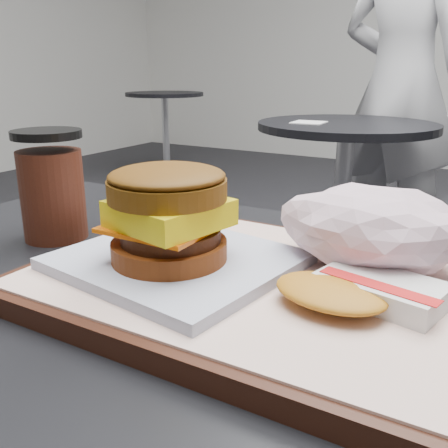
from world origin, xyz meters
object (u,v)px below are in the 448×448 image
serving_tray (254,284)px  coffee_cup (52,190)px  breakfast_sandwich (171,226)px  neighbor_table (344,172)px  crumpled_wrapper (371,227)px  hash_brown (359,291)px  patron (400,86)px

serving_tray → coffee_cup: (-0.27, 0.02, 0.05)m
serving_tray → breakfast_sandwich: bearing=-158.0°
serving_tray → neighbor_table: (-0.40, 1.60, -0.23)m
breakfast_sandwich → crumpled_wrapper: breakfast_sandwich is taller
hash_brown → neighbor_table: bearing=107.2°
serving_tray → patron: patron is taller
breakfast_sandwich → hash_brown: 0.16m
hash_brown → crumpled_wrapper: bearing=99.6°
serving_tray → crumpled_wrapper: (0.08, 0.07, 0.05)m
serving_tray → coffee_cup: 0.27m
serving_tray → hash_brown: size_ratio=2.98×
breakfast_sandwich → neighbor_table: size_ratio=0.28×
neighbor_table → crumpled_wrapper: bearing=-72.5°
crumpled_wrapper → neighbor_table: crumpled_wrapper is taller
patron → breakfast_sandwich: bearing=115.8°
hash_brown → serving_tray: bearing=172.6°
serving_tray → coffee_cup: size_ratio=3.07×
neighbor_table → patron: patron is taller
crumpled_wrapper → coffee_cup: 0.35m
serving_tray → crumpled_wrapper: 0.11m
crumpled_wrapper → coffee_cup: size_ratio=1.29×
coffee_cup → neighbor_table: (-0.14, 1.58, -0.28)m
serving_tray → patron: 2.16m
hash_brown → crumpled_wrapper: (-0.01, 0.08, 0.02)m
hash_brown → neighbor_table: 1.71m
serving_tray → breakfast_sandwich: breakfast_sandwich is taller
coffee_cup → patron: bearing=91.6°
breakfast_sandwich → crumpled_wrapper: (0.15, 0.10, -0.00)m
breakfast_sandwich → coffee_cup: (-0.20, 0.05, -0.00)m
crumpled_wrapper → patron: bearing=101.1°
patron → serving_tray: bearing=117.6°
breakfast_sandwich → patron: patron is taller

